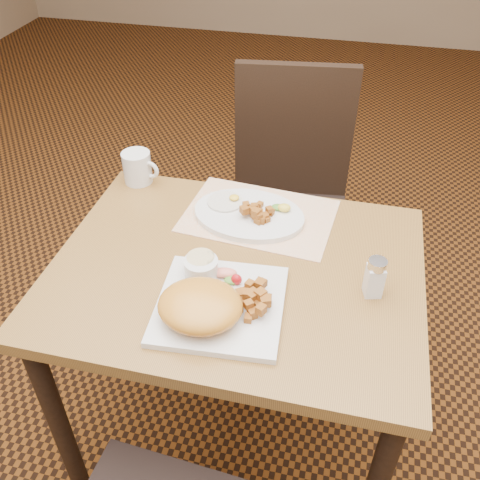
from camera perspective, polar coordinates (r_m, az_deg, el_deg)
name	(u,v)px	position (r m, az deg, el deg)	size (l,w,h in m)	color
ground	(237,435)	(1.89, -0.33, -20.04)	(8.00, 8.00, 0.00)	black
table	(236,298)	(1.38, -0.43, -6.24)	(0.90, 0.70, 0.75)	olive
chair_far	(290,192)	(1.95, 5.32, 5.12)	(0.47, 0.48, 0.97)	black
placemat	(259,216)	(1.47, 2.04, 2.60)	(0.40, 0.28, 0.00)	white
plate_square	(220,305)	(1.20, -2.12, -6.95)	(0.28, 0.28, 0.02)	silver
plate_oval	(249,215)	(1.46, 0.96, 2.71)	(0.30, 0.23, 0.02)	silver
hollandaise_mound	(199,306)	(1.15, -4.35, -7.03)	(0.19, 0.16, 0.07)	orange
ramekin	(201,267)	(1.25, -4.18, -2.87)	(0.08, 0.09, 0.04)	silver
garnish_sq	(229,276)	(1.25, -1.20, -3.84)	(0.08, 0.06, 0.03)	#387223
fried_egg	(226,201)	(1.49, -1.45, 4.17)	(0.10, 0.10, 0.02)	white
garnish_ov	(282,207)	(1.46, 4.50, 3.48)	(0.06, 0.03, 0.02)	#387223
salt_shaker	(375,277)	(1.24, 14.19, -3.84)	(0.05, 0.05, 0.10)	white
coffee_mug	(138,167)	(1.62, -10.84, 7.61)	(0.11, 0.08, 0.10)	silver
home_fries_sq	(254,299)	(1.18, 1.47, -6.29)	(0.09, 0.11, 0.04)	#A75E1A
home_fries_ov	(257,213)	(1.43, 1.82, 2.91)	(0.09, 0.10, 0.04)	#A75E1A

